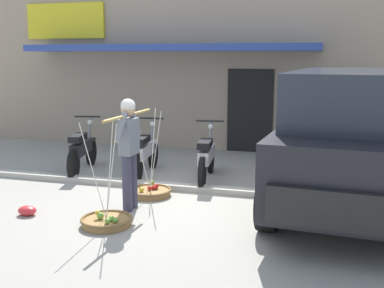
% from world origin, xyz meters
% --- Properties ---
extents(ground_plane, '(90.00, 90.00, 0.00)m').
position_xyz_m(ground_plane, '(0.00, 0.00, 0.00)').
color(ground_plane, '#9E998C').
extents(sidewalk_curb, '(20.00, 0.24, 0.10)m').
position_xyz_m(sidewalk_curb, '(0.00, 0.70, 0.05)').
color(sidewalk_curb, '#BAB4A5').
rests_on(sidewalk_curb, ground).
extents(fruit_vendor, '(0.22, 1.50, 1.70)m').
position_xyz_m(fruit_vendor, '(-0.53, -0.51, 0.98)').
color(fruit_vendor, '#38384C').
rests_on(fruit_vendor, ground).
extents(fruit_basket_left_side, '(0.72, 0.72, 1.45)m').
position_xyz_m(fruit_basket_left_side, '(-0.57, -1.26, 0.07)').
color(fruit_basket_left_side, '#9E7542').
rests_on(fruit_basket_left_side, ground).
extents(fruit_basket_right_side, '(0.72, 0.72, 1.45)m').
position_xyz_m(fruit_basket_right_side, '(-0.50, 0.24, 0.07)').
color(fruit_basket_right_side, '#9E7542').
rests_on(fruit_basket_right_side, ground).
extents(motorcycle_nearest_shop, '(0.59, 1.80, 1.09)m').
position_xyz_m(motorcycle_nearest_shop, '(-2.38, 1.38, 0.45)').
color(motorcycle_nearest_shop, black).
rests_on(motorcycle_nearest_shop, ground).
extents(motorcycle_second_in_row, '(0.54, 1.82, 1.09)m').
position_xyz_m(motorcycle_second_in_row, '(-1.07, 1.48, 0.45)').
color(motorcycle_second_in_row, black).
rests_on(motorcycle_second_in_row, ground).
extents(motorcycle_third_in_row, '(0.54, 1.82, 1.09)m').
position_xyz_m(motorcycle_third_in_row, '(0.18, 1.42, 0.45)').
color(motorcycle_third_in_row, black).
rests_on(motorcycle_third_in_row, ground).
extents(parked_truck, '(2.44, 4.93, 2.10)m').
position_xyz_m(parked_truck, '(2.67, 0.59, 1.13)').
color(parked_truck, black).
rests_on(parked_truck, ground).
extents(storefront_building, '(13.00, 6.00, 4.20)m').
position_xyz_m(storefront_building, '(-1.43, 6.87, 2.10)').
color(storefront_building, tan).
rests_on(storefront_building, ground).
extents(plastic_litter_bag, '(0.28, 0.22, 0.14)m').
position_xyz_m(plastic_litter_bag, '(-1.89, -1.19, 0.07)').
color(plastic_litter_bag, red).
rests_on(plastic_litter_bag, ground).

